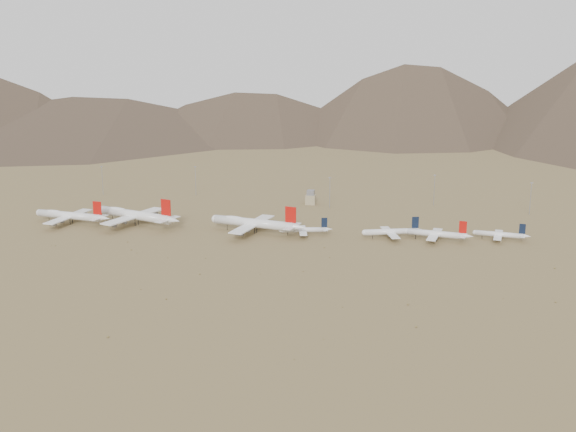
% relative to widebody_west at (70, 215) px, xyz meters
% --- Properties ---
extents(ground, '(3000.00, 3000.00, 0.00)m').
position_rel_widebody_west_xyz_m(ground, '(134.29, -19.96, -6.54)').
color(ground, olive).
rests_on(ground, ground).
extents(mountain_ridge, '(4400.00, 1000.00, 300.00)m').
position_rel_widebody_west_xyz_m(mountain_ridge, '(134.29, 880.04, 143.46)').
color(mountain_ridge, brown).
rests_on(mountain_ridge, ground).
extents(widebody_west, '(63.65, 49.48, 18.98)m').
position_rel_widebody_west_xyz_m(widebody_west, '(0.00, 0.00, 0.00)').
color(widebody_west, white).
rests_on(widebody_west, ground).
extents(widebody_centre, '(74.30, 59.16, 22.94)m').
position_rel_widebody_west_xyz_m(widebody_centre, '(49.26, 6.02, 1.37)').
color(widebody_centre, white).
rests_on(widebody_centre, ground).
extents(widebody_east, '(72.49, 56.77, 21.76)m').
position_rel_widebody_west_xyz_m(widebody_east, '(140.68, 1.92, 0.96)').
color(widebody_east, white).
rests_on(widebody_east, ground).
extents(narrowbody_a, '(37.47, 27.57, 12.57)m').
position_rel_widebody_west_xyz_m(narrowbody_a, '(176.71, 3.52, -2.46)').
color(narrowbody_a, white).
rests_on(narrowbody_a, ground).
extents(narrowbody_b, '(42.97, 32.05, 14.76)m').
position_rel_widebody_west_xyz_m(narrowbody_b, '(237.37, 8.20, -1.75)').
color(narrowbody_b, white).
rests_on(narrowbody_b, ground).
extents(narrowbody_c, '(46.34, 33.71, 15.37)m').
position_rel_widebody_west_xyz_m(narrowbody_c, '(267.77, 7.43, -1.56)').
color(narrowbody_c, white).
rests_on(narrowbody_c, ground).
extents(narrowbody_d, '(38.44, 27.87, 12.72)m').
position_rel_widebody_west_xyz_m(narrowbody_d, '(310.14, 17.72, -2.42)').
color(narrowbody_d, white).
rests_on(narrowbody_d, ground).
extents(control_tower, '(8.00, 8.00, 12.00)m').
position_rel_widebody_west_xyz_m(control_tower, '(164.29, 100.04, -1.23)').
color(control_tower, '#988967').
rests_on(control_tower, ground).
extents(mast_far_west, '(2.00, 0.60, 25.70)m').
position_rel_widebody_west_xyz_m(mast_far_west, '(-21.76, 100.72, 7.66)').
color(mast_far_west, gray).
rests_on(mast_far_west, ground).
extents(mast_west, '(2.00, 0.60, 25.70)m').
position_rel_widebody_west_xyz_m(mast_west, '(59.23, 115.12, 7.66)').
color(mast_west, gray).
rests_on(mast_west, ground).
extents(mast_centre, '(2.00, 0.60, 25.70)m').
position_rel_widebody_west_xyz_m(mast_centre, '(181.78, 88.90, 7.66)').
color(mast_centre, gray).
rests_on(mast_centre, ground).
extents(mast_east, '(2.00, 0.60, 25.70)m').
position_rel_widebody_west_xyz_m(mast_east, '(264.54, 117.07, 7.66)').
color(mast_east, gray).
rests_on(mast_east, ground).
extents(mast_far_east, '(2.00, 0.60, 25.70)m').
position_rel_widebody_west_xyz_m(mast_far_east, '(338.39, 98.99, 7.66)').
color(mast_far_east, gray).
rests_on(mast_far_east, ground).
extents(desert_scrub, '(414.64, 171.68, 0.89)m').
position_rel_widebody_west_xyz_m(desert_scrub, '(151.70, -105.41, -6.21)').
color(desert_scrub, olive).
rests_on(desert_scrub, ground).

